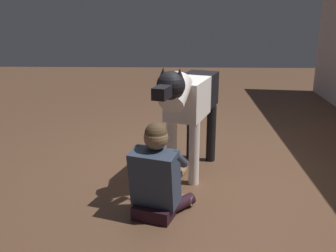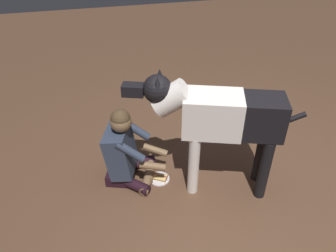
# 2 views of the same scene
# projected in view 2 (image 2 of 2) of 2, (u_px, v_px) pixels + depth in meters

# --- Properties ---
(ground_plane) EXTENTS (14.22, 14.22, 0.00)m
(ground_plane) POSITION_uv_depth(u_px,v_px,m) (234.00, 190.00, 3.43)
(ground_plane) COLOR brown
(person_sitting_on_floor) EXTENTS (0.70, 0.60, 0.86)m
(person_sitting_on_floor) POSITION_uv_depth(u_px,v_px,m) (126.00, 152.00, 3.38)
(person_sitting_on_floor) COLOR black
(person_sitting_on_floor) RESTS_ON ground
(large_dog) EXTENTS (1.59, 0.70, 1.26)m
(large_dog) POSITION_uv_depth(u_px,v_px,m) (218.00, 118.00, 3.04)
(large_dog) COLOR silver
(large_dog) RESTS_ON ground
(hot_dog_on_plate) EXTENTS (0.22, 0.22, 0.06)m
(hot_dog_on_plate) POSITION_uv_depth(u_px,v_px,m) (159.00, 177.00, 3.55)
(hot_dog_on_plate) COLOR silver
(hot_dog_on_plate) RESTS_ON ground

